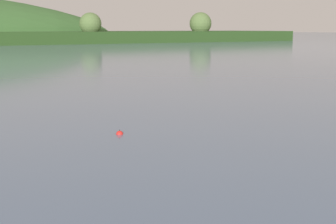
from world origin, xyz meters
name	(u,v)px	position (x,y,z in m)	size (l,w,h in m)	color
mooring_buoy_foreground	(120,134)	(0.40, 41.23, 0.00)	(0.50, 0.50, 0.58)	red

